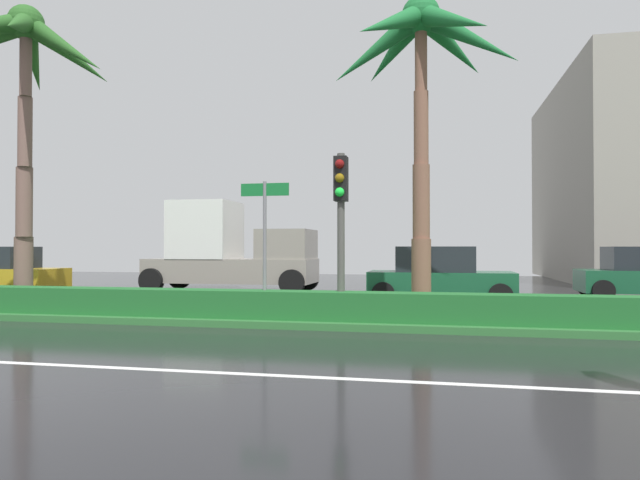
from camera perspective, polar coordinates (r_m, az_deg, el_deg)
ground_plane at (r=15.24m, az=-9.22°, el=-7.31°), size 90.00×42.00×0.10m
near_lane_divider_stripe at (r=9.12m, az=-25.46°, el=-11.33°), size 81.00×0.14×0.01m
median_strip at (r=14.31m, az=-10.66°, el=-7.23°), size 85.50×4.00×0.15m
median_hedge at (r=12.99m, az=-13.02°, el=-6.22°), size 76.50×0.70×0.60m
palm_tree_mid_left at (r=17.09m, az=-27.75°, el=15.37°), size 4.70×4.44×7.83m
palm_tree_centre_left at (r=14.18m, az=10.28°, el=17.64°), size 4.64×4.33×7.51m
traffic_signal_median_right at (r=12.09m, az=2.12°, el=3.59°), size 0.28×0.43×3.56m
street_name_sign at (r=12.48m, az=-5.62°, el=1.03°), size 1.10×0.08×3.00m
car_in_traffic_leading at (r=22.82m, az=-29.61°, el=-2.84°), size 4.30×2.02×1.72m
box_truck_lead at (r=21.80m, az=-9.15°, el=-1.13°), size 6.40×2.64×3.46m
car_in_traffic_second at (r=17.43m, az=11.95°, el=-3.59°), size 4.30×2.02×1.72m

